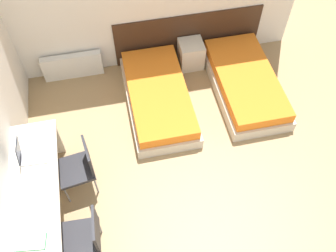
# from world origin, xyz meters

# --- Properties ---
(headboard_panel) EXTENTS (2.50, 0.03, 0.87)m
(headboard_panel) POSITION_xyz_m (0.74, 4.08, 0.44)
(headboard_panel) COLOR #382316
(headboard_panel) RESTS_ON ground_plane
(bed_near_window) EXTENTS (0.96, 1.91, 0.36)m
(bed_near_window) POSITION_xyz_m (0.02, 3.09, 0.18)
(bed_near_window) COLOR beige
(bed_near_window) RESTS_ON ground_plane
(bed_near_door) EXTENTS (0.96, 1.91, 0.36)m
(bed_near_door) POSITION_xyz_m (1.45, 3.09, 0.18)
(bed_near_door) COLOR beige
(bed_near_door) RESTS_ON ground_plane
(nightstand) EXTENTS (0.40, 0.39, 0.47)m
(nightstand) POSITION_xyz_m (0.74, 3.85, 0.24)
(nightstand) COLOR beige
(nightstand) RESTS_ON ground_plane
(radiator) EXTENTS (0.98, 0.12, 0.45)m
(radiator) POSITION_xyz_m (-1.25, 4.00, 0.23)
(radiator) COLOR silver
(radiator) RESTS_ON ground_plane
(desk) EXTENTS (0.58, 2.15, 0.75)m
(desk) POSITION_xyz_m (-1.74, 1.45, 0.59)
(desk) COLOR beige
(desk) RESTS_ON ground_plane
(chair_near_laptop) EXTENTS (0.51, 0.51, 0.84)m
(chair_near_laptop) POSITION_xyz_m (-1.24, 1.92, 0.47)
(chair_near_laptop) COLOR #232328
(chair_near_laptop) RESTS_ON ground_plane
(chair_near_notebook) EXTENTS (0.47, 0.47, 0.84)m
(chair_near_notebook) POSITION_xyz_m (-1.24, 0.99, 0.47)
(chair_near_notebook) COLOR #232328
(chair_near_notebook) RESTS_ON ground_plane
(laptop) EXTENTS (0.35, 0.23, 0.35)m
(laptop) POSITION_xyz_m (-1.77, 1.99, 0.82)
(laptop) COLOR silver
(laptop) RESTS_ON desk
(open_notebook) EXTENTS (0.35, 0.23, 0.02)m
(open_notebook) POSITION_xyz_m (-1.77, 0.93, 0.76)
(open_notebook) COLOR #236B3D
(open_notebook) RESTS_ON desk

